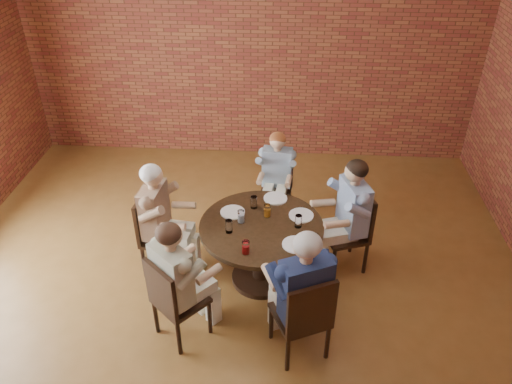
# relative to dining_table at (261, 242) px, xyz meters

# --- Properties ---
(floor) EXTENTS (7.00, 7.00, 0.00)m
(floor) POSITION_rel_dining_table_xyz_m (-0.32, -0.61, -0.53)
(floor) COLOR brown
(floor) RESTS_ON ground
(wall_back) EXTENTS (7.00, 0.00, 7.00)m
(wall_back) POSITION_rel_dining_table_xyz_m (-0.32, 2.89, 1.17)
(wall_back) COLOR brown
(wall_back) RESTS_ON ground
(dining_table) EXTENTS (1.28, 1.28, 0.75)m
(dining_table) POSITION_rel_dining_table_xyz_m (0.00, 0.00, 0.00)
(dining_table) COLOR black
(dining_table) RESTS_ON floor
(chair_a) EXTENTS (0.55, 0.55, 0.95)m
(chair_a) POSITION_rel_dining_table_xyz_m (0.99, 0.33, -0.02)
(chair_a) COLOR black
(chair_a) RESTS_ON floor
(diner_a) EXTENTS (0.80, 0.72, 1.35)m
(diner_a) POSITION_rel_dining_table_xyz_m (0.90, 0.30, 0.15)
(diner_a) COLOR #3C5D9C
(diner_a) RESTS_ON floor
(chair_b) EXTENTS (0.41, 0.41, 0.87)m
(chair_b) POSITION_rel_dining_table_xyz_m (0.13, 1.18, -0.05)
(chair_b) COLOR black
(chair_b) RESTS_ON floor
(diner_b) EXTENTS (0.52, 0.61, 1.22)m
(diner_b) POSITION_rel_dining_table_xyz_m (0.12, 1.11, 0.08)
(diner_b) COLOR gray
(diner_b) RESTS_ON floor
(chair_c) EXTENTS (0.47, 0.47, 0.94)m
(chair_c) POSITION_rel_dining_table_xyz_m (-1.16, 0.13, -0.02)
(chair_c) COLOR black
(chair_c) RESTS_ON floor
(diner_c) EXTENTS (0.70, 0.60, 1.33)m
(diner_c) POSITION_rel_dining_table_xyz_m (-1.08, 0.12, 0.14)
(diner_c) COLOR brown
(diner_c) RESTS_ON floor
(chair_d) EXTENTS (0.60, 0.60, 0.94)m
(chair_d) POSITION_rel_dining_table_xyz_m (-0.77, -0.85, -0.02)
(chair_d) COLOR black
(chair_d) RESTS_ON floor
(diner_d) EXTENTS (0.83, 0.84, 1.33)m
(diner_d) POSITION_rel_dining_table_xyz_m (-0.71, -0.78, 0.14)
(diner_d) COLOR tan
(diner_d) RESTS_ON floor
(chair_e) EXTENTS (0.60, 0.60, 0.97)m
(chair_e) POSITION_rel_dining_table_xyz_m (0.44, -0.98, -0.01)
(chair_e) COLOR black
(chair_e) RESTS_ON floor
(diner_e) EXTENTS (0.80, 0.86, 1.39)m
(diner_e) POSITION_rel_dining_table_xyz_m (0.40, -0.90, 0.17)
(diner_e) COLOR navy
(diner_e) RESTS_ON floor
(plate_a) EXTENTS (0.26, 0.26, 0.01)m
(plate_a) POSITION_rel_dining_table_xyz_m (0.41, 0.19, 0.23)
(plate_a) COLOR white
(plate_a) RESTS_ON dining_table
(plate_b) EXTENTS (0.26, 0.26, 0.01)m
(plate_b) POSITION_rel_dining_table_xyz_m (0.13, 0.48, 0.23)
(plate_b) COLOR white
(plate_b) RESTS_ON dining_table
(plate_c) EXTENTS (0.26, 0.26, 0.01)m
(plate_c) POSITION_rel_dining_table_xyz_m (-0.32, 0.19, 0.23)
(plate_c) COLOR white
(plate_c) RESTS_ON dining_table
(plate_d) EXTENTS (0.26, 0.26, 0.01)m
(plate_d) POSITION_rel_dining_table_xyz_m (0.35, -0.30, 0.23)
(plate_d) COLOR white
(plate_d) RESTS_ON dining_table
(glass_a) EXTENTS (0.07, 0.07, 0.14)m
(glass_a) POSITION_rel_dining_table_xyz_m (0.37, -0.00, 0.29)
(glass_a) COLOR white
(glass_a) RESTS_ON dining_table
(glass_b) EXTENTS (0.07, 0.07, 0.14)m
(glass_b) POSITION_rel_dining_table_xyz_m (0.05, 0.16, 0.29)
(glass_b) COLOR white
(glass_b) RESTS_ON dining_table
(glass_c) EXTENTS (0.07, 0.07, 0.14)m
(glass_c) POSITION_rel_dining_table_xyz_m (-0.10, 0.30, 0.29)
(glass_c) COLOR white
(glass_c) RESTS_ON dining_table
(glass_d) EXTENTS (0.07, 0.07, 0.14)m
(glass_d) POSITION_rel_dining_table_xyz_m (-0.21, 0.04, 0.29)
(glass_d) COLOR white
(glass_d) RESTS_ON dining_table
(glass_e) EXTENTS (0.07, 0.07, 0.14)m
(glass_e) POSITION_rel_dining_table_xyz_m (-0.32, -0.13, 0.29)
(glass_e) COLOR white
(glass_e) RESTS_ON dining_table
(glass_f) EXTENTS (0.07, 0.07, 0.14)m
(glass_f) POSITION_rel_dining_table_xyz_m (-0.12, -0.45, 0.29)
(glass_f) COLOR white
(glass_f) RESTS_ON dining_table
(smartphone) EXTENTS (0.13, 0.17, 0.01)m
(smartphone) POSITION_rel_dining_table_xyz_m (0.51, -0.17, 0.23)
(smartphone) COLOR black
(smartphone) RESTS_ON dining_table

